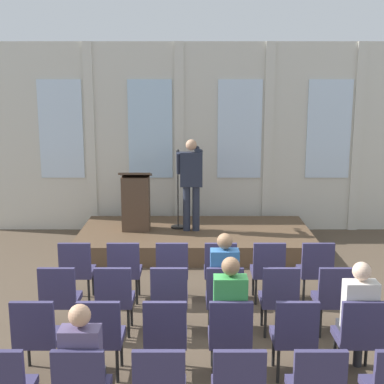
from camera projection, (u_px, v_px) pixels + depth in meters
ground_plane at (195, 345)px, 6.60m from camera, size 13.79×13.79×0.00m
rear_partition at (194, 138)px, 11.37m from camera, size 9.46×0.14×4.00m
stage_platform at (193, 239)px, 10.37m from camera, size 4.45×2.23×0.37m
speaker at (189, 178)px, 10.13m from camera, size 0.51×0.69×1.77m
mic_stand at (176, 211)px, 10.45m from camera, size 0.28×0.28×1.55m
lectern at (134, 202)px, 10.28m from camera, size 0.60×0.48×1.16m
chair_r0_c0 at (74, 268)px, 7.77m from camera, size 0.46×0.44×0.94m
chair_r0_c1 at (122, 268)px, 7.77m from camera, size 0.46×0.44×0.94m
chair_r0_c2 at (170, 268)px, 7.78m from camera, size 0.46×0.44×0.94m
chair_r0_c3 at (218, 268)px, 7.78m from camera, size 0.46×0.44×0.94m
chair_r0_c4 at (266, 267)px, 7.78m from camera, size 0.46×0.44×0.94m
chair_r0_c5 at (313, 267)px, 7.79m from camera, size 0.46×0.44×0.94m
chair_r1_c0 at (57, 296)px, 6.76m from camera, size 0.46×0.44×0.94m
chair_r1_c1 at (112, 295)px, 6.77m from camera, size 0.46×0.44×0.94m
chair_r1_c2 at (167, 295)px, 6.77m from camera, size 0.46×0.44×0.94m
chair_r1_c3 at (222, 295)px, 6.77m from camera, size 0.46×0.44×0.94m
audience_r1_c3 at (222, 278)px, 6.81m from camera, size 0.36×0.39×1.34m
chair_r1_c4 at (277, 295)px, 6.77m from camera, size 0.46×0.44×0.94m
chair_r1_c5 at (332, 295)px, 6.78m from camera, size 0.46×0.44×0.94m
chair_r2_c0 at (34, 333)px, 5.75m from camera, size 0.46×0.44×0.94m
chair_r2_c1 at (99, 333)px, 5.76m from camera, size 0.46×0.44×0.94m
chair_r2_c2 at (163, 333)px, 5.76m from camera, size 0.46×0.44×0.94m
chair_r2_c3 at (228, 333)px, 5.76m from camera, size 0.46×0.44×0.94m
audience_r2_c3 at (228, 310)px, 5.79m from camera, size 0.36×0.39×1.38m
chair_r2_c4 at (292, 333)px, 5.77m from camera, size 0.46×0.44×0.94m
chair_r2_c5 at (357, 332)px, 5.77m from camera, size 0.46×0.44×0.94m
audience_r2_c5 at (355, 312)px, 5.81m from camera, size 0.36×0.39×1.32m
audience_r3_c1 at (80, 363)px, 4.79m from camera, size 0.36×0.39×1.29m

